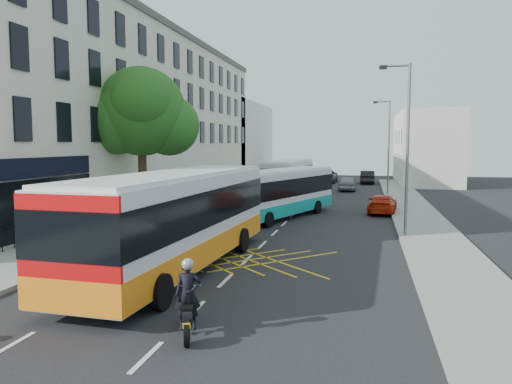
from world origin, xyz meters
The scene contains 21 objects.
ground centered at (0.00, 0.00, 0.00)m, with size 120.00×120.00×0.00m, color black.
pavement_left centered at (-8.50, 15.00, 0.07)m, with size 5.00×70.00×0.15m, color gray.
pavement_right centered at (7.50, 15.00, 0.07)m, with size 3.00×70.00×0.15m, color gray.
terrace_main centered at (-14.00, 24.49, 6.76)m, with size 8.30×45.00×13.50m.
terrace_far centered at (-14.00, 55.00, 5.00)m, with size 8.00×20.00×10.00m, color silver.
building_right centered at (11.00, 48.00, 4.00)m, with size 6.00×18.00×8.00m, color silver.
street_tree centered at (-8.51, 14.97, 6.29)m, with size 6.30×5.70×8.80m.
lamp_near centered at (6.20, 12.00, 4.62)m, with size 1.45×0.15×8.00m.
lamp_far centered at (6.20, 32.00, 4.62)m, with size 1.45×0.15×8.00m.
railings centered at (-9.70, 5.30, 0.72)m, with size 0.08×5.60×1.14m, color black, non-canonical shape.
bus_near centered at (-2.08, 4.02, 1.82)m, with size 3.54×12.44×3.46m.
bus_mid centered at (-0.62, 17.18, 1.53)m, with size 5.63×10.59×2.91m.
bus_far centered at (-2.21, 30.99, 1.60)m, with size 3.16×10.93×3.04m.
motorbike centered at (0.43, -1.63, 0.86)m, with size 0.80×2.00×1.83m.
parked_car_blue centered at (-4.90, 2.92, 0.70)m, with size 1.66×4.12×1.40m, color #0D1135.
parked_car_silver centered at (-5.60, 9.97, 0.69)m, with size 1.47×4.21×1.39m, color #9B9EA2.
red_hatchback centered at (5.50, 20.49, 0.61)m, with size 1.70×4.18×1.21m, color #B62207.
distant_car_grey centered at (-0.09, 45.32, 0.74)m, with size 2.45×5.32×1.48m, color #464A4F.
distant_car_silver centered at (2.73, 35.87, 0.69)m, with size 1.62×4.03×1.37m, color #93959A.
distant_car_dark centered at (4.60, 45.11, 0.73)m, with size 1.54×4.42×1.46m, color black.
pedestrian_far centered at (-7.21, 4.74, 1.10)m, with size 1.11×0.46×1.90m, color gray.
Camera 1 is at (4.40, -12.33, 4.45)m, focal length 35.00 mm.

